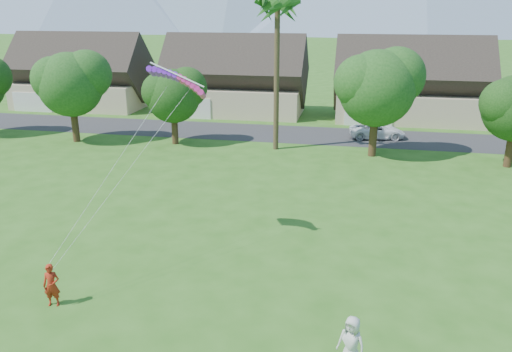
% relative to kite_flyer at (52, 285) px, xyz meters
% --- Properties ---
extents(street, '(90.00, 7.00, 0.01)m').
position_rel_kite_flyer_xyz_m(street, '(7.01, 30.58, -0.90)').
color(street, '#2D2D30').
rests_on(street, ground).
extents(kite_flyer, '(0.74, 0.57, 1.81)m').
position_rel_kite_flyer_xyz_m(kite_flyer, '(0.00, 0.00, 0.00)').
color(kite_flyer, '#A22612').
rests_on(kite_flyer, ground).
extents(watcher, '(1.12, 0.97, 1.94)m').
position_rel_kite_flyer_xyz_m(watcher, '(11.80, -1.43, 0.07)').
color(watcher, silver).
rests_on(watcher, ground).
extents(parked_car, '(5.32, 3.10, 1.39)m').
position_rel_kite_flyer_xyz_m(parked_car, '(13.57, 30.58, -0.21)').
color(parked_car, white).
rests_on(parked_car, ground).
extents(houses_row, '(72.75, 8.19, 8.86)m').
position_rel_kite_flyer_xyz_m(houses_row, '(7.50, 39.57, 2.54)').
color(houses_row, beige).
rests_on(houses_row, ground).
extents(tree_row, '(62.27, 6.67, 8.45)m').
position_rel_kite_flyer_xyz_m(tree_row, '(5.86, 24.50, 3.98)').
color(tree_row, '#47301C').
rests_on(tree_row, ground).
extents(fan_palm, '(3.00, 3.00, 13.80)m').
position_rel_kite_flyer_xyz_m(fan_palm, '(5.01, 25.08, 10.90)').
color(fan_palm, '#4C3D26').
rests_on(fan_palm, ground).
extents(parafoil_kite, '(2.84, 1.04, 0.50)m').
position_rel_kite_flyer_xyz_m(parafoil_kite, '(3.29, 6.79, 7.40)').
color(parafoil_kite, '#711BD0').
rests_on(parafoil_kite, ground).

